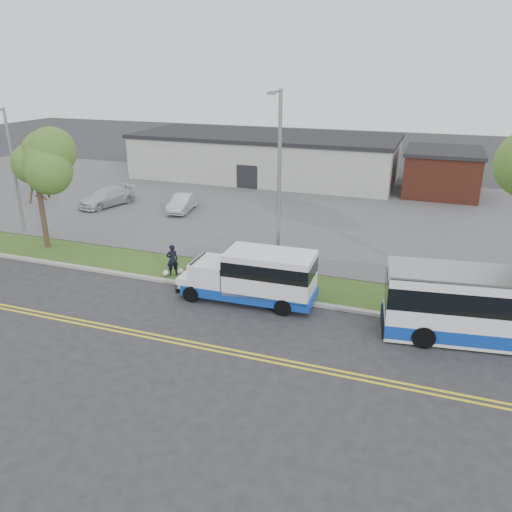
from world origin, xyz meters
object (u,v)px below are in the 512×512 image
at_px(parked_car_a, 183,203).
at_px(parked_car_b, 107,197).
at_px(shuttle_bus, 257,275).
at_px(streetlight_near, 279,185).
at_px(pedestrian, 172,260).
at_px(tree_west, 35,165).
at_px(streetlight_far, 12,165).

distance_m(parked_car_a, parked_car_b, 6.45).
bearing_deg(shuttle_bus, streetlight_near, 78.48).
distance_m(streetlight_near, shuttle_bus, 4.43).
bearing_deg(pedestrian, tree_west, -48.54).
bearing_deg(parked_car_b, parked_car_a, 21.73).
distance_m(tree_west, parked_car_a, 11.70).
height_order(streetlight_near, streetlight_far, streetlight_near).
relative_size(streetlight_near, shuttle_bus, 1.42).
distance_m(streetlight_far, shuttle_bus, 19.50).
bearing_deg(pedestrian, shuttle_bus, 125.47).
height_order(streetlight_near, parked_car_b, streetlight_near).
bearing_deg(tree_west, streetlight_near, -1.80).
xyz_separation_m(shuttle_bus, parked_car_b, (-16.97, 12.00, -0.56)).
xyz_separation_m(streetlight_far, parked_car_b, (1.67, 7.20, -3.68)).
bearing_deg(parked_car_b, streetlight_near, -13.69).
xyz_separation_m(streetlight_far, pedestrian, (13.44, -3.52, -3.53)).
xyz_separation_m(streetlight_near, parked_car_b, (-17.33, 9.89, -4.44)).
height_order(shuttle_bus, parked_car_a, shuttle_bus).
height_order(shuttle_bus, parked_car_b, shuttle_bus).
distance_m(streetlight_far, pedestrian, 14.33).
height_order(streetlight_far, pedestrian, streetlight_far).
bearing_deg(streetlight_near, tree_west, 178.20).
bearing_deg(parked_car_a, streetlight_near, -52.09).
xyz_separation_m(shuttle_bus, pedestrian, (-5.20, 1.28, -0.41)).
relative_size(pedestrian, parked_car_b, 0.36).
xyz_separation_m(pedestrian, parked_car_b, (-11.77, 10.72, -0.16)).
xyz_separation_m(tree_west, streetlight_near, (15.00, -0.47, 0.11)).
relative_size(streetlight_near, parked_car_b, 1.99).
distance_m(tree_west, shuttle_bus, 15.33).
bearing_deg(streetlight_near, parked_car_b, 150.28).
distance_m(streetlight_far, parked_car_a, 11.86).
relative_size(streetlight_far, parked_car_a, 2.01).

